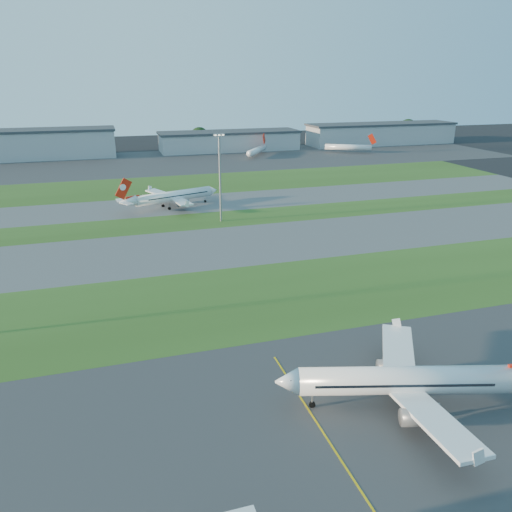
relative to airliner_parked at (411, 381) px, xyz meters
name	(u,v)px	position (x,y,z in m)	size (l,w,h in m)	color
grass_strip_a	(212,303)	(-17.92, 38.63, -3.88)	(300.00, 34.00, 0.01)	#2F4C19
taxiway_a	(184,250)	(-17.92, 71.63, -3.88)	(300.00, 32.00, 0.01)	#515154
grass_strip_b	(170,223)	(-17.92, 96.63, -3.88)	(300.00, 18.00, 0.01)	#2F4C19
taxiway_b	(161,206)	(-17.92, 118.63, -3.88)	(300.00, 26.00, 0.01)	#515154
grass_strip_c	(151,187)	(-17.92, 151.63, -3.88)	(300.00, 40.00, 0.01)	#2F4C19
apron_far	(139,163)	(-17.92, 211.63, -3.88)	(400.00, 80.00, 0.01)	#333335
yellow_line	(372,508)	(-12.92, -13.37, -3.89)	(0.25, 60.00, 0.02)	gold
airliner_parked	(411,381)	(0.00, 0.00, 0.00)	(34.65, 29.12, 11.07)	white
airliner_taxiing	(173,196)	(-14.06, 115.70, -0.22)	(32.34, 27.29, 10.46)	white
mini_jet_near	(257,150)	(45.73, 215.07, -0.61)	(17.89, 24.38, 9.48)	white
mini_jet_far	(348,147)	(99.15, 212.02, -0.61)	(26.32, 14.55, 9.48)	white
light_mast_centre	(220,172)	(-2.92, 94.63, 10.92)	(3.20, 0.70, 25.80)	gray
hangar_west	(46,144)	(-62.92, 241.63, 3.75)	(71.40, 23.00, 15.20)	#9DA0A5
hangar_east	(229,141)	(37.08, 241.63, 1.75)	(81.60, 23.00, 11.20)	#9DA0A5
hangar_far_east	(381,134)	(137.08, 241.63, 2.75)	(96.90, 23.00, 13.20)	#9DA0A5
tree_mid_west	(96,143)	(-37.92, 252.63, 1.95)	(9.90, 9.90, 10.80)	black
tree_mid_east	(200,137)	(22.08, 255.63, 2.92)	(11.55, 11.55, 12.60)	black
tree_east	(316,134)	(97.08, 253.63, 2.27)	(10.45, 10.45, 11.40)	black
tree_far_east	(408,129)	(167.08, 257.63, 3.57)	(12.65, 12.65, 13.80)	black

